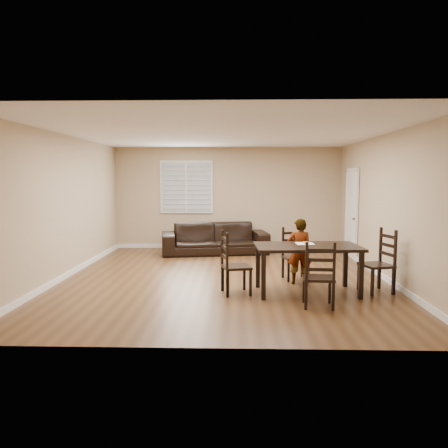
{
  "coord_description": "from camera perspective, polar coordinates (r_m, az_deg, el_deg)",
  "views": [
    {
      "loc": [
        0.24,
        -8.17,
        1.88
      ],
      "look_at": [
        -0.0,
        0.23,
        1.0
      ],
      "focal_mm": 35.0,
      "sensor_mm": 36.0,
      "label": 1
    }
  ],
  "objects": [
    {
      "name": "chair_right",
      "position": [
        7.71,
        20.08,
        -4.85
      ],
      "size": [
        0.55,
        0.57,
        1.06
      ],
      "rotation": [
        0.0,
        0.0,
        -1.31
      ],
      "color": "black",
      "rests_on": "ground"
    },
    {
      "name": "sofa",
      "position": [
        10.94,
        -1.21,
        -1.89
      ],
      "size": [
        2.76,
        1.44,
        0.77
      ],
      "primitive_type": "imported",
      "rotation": [
        0.0,
        0.0,
        0.16
      ],
      "color": "black",
      "rests_on": "ground"
    },
    {
      "name": "room",
      "position": [
        8.36,
        0.25,
        5.47
      ],
      "size": [
        6.04,
        7.04,
        2.72
      ],
      "color": "tan",
      "rests_on": "ground"
    },
    {
      "name": "child",
      "position": [
        7.88,
        9.82,
        -3.54
      ],
      "size": [
        0.45,
        0.31,
        1.18
      ],
      "primitive_type": "imported",
      "rotation": [
        0.0,
        0.0,
        3.07
      ],
      "color": "gray",
      "rests_on": "ground"
    },
    {
      "name": "dining_table",
      "position": [
        7.27,
        10.81,
        -3.44
      ],
      "size": [
        1.74,
        1.05,
        0.79
      ],
      "rotation": [
        0.0,
        0.0,
        0.06
      ],
      "color": "black",
      "rests_on": "ground"
    },
    {
      "name": "chair_near",
      "position": [
        8.34,
        9.08,
        -4.04
      ],
      "size": [
        0.5,
        0.48,
        0.97
      ],
      "rotation": [
        0.0,
        0.0,
        0.19
      ],
      "color": "black",
      "rests_on": "ground"
    },
    {
      "name": "ground",
      "position": [
        8.39,
        -0.03,
        -6.97
      ],
      "size": [
        7.0,
        7.0,
        0.0
      ],
      "primitive_type": "plane",
      "color": "brown",
      "rests_on": "ground"
    },
    {
      "name": "chair_left",
      "position": [
        7.12,
        0.63,
        -5.46
      ],
      "size": [
        0.53,
        0.55,
        1.03
      ],
      "rotation": [
        0.0,
        0.0,
        1.8
      ],
      "color": "black",
      "rests_on": "ground"
    },
    {
      "name": "chair_far",
      "position": [
        6.47,
        12.36,
        -6.97
      ],
      "size": [
        0.47,
        0.44,
        0.99
      ],
      "rotation": [
        0.0,
        0.0,
        3.07
      ],
      "color": "black",
      "rests_on": "ground"
    },
    {
      "name": "donut",
      "position": [
        7.44,
        10.67,
        -2.36
      ],
      "size": [
        0.1,
        0.1,
        0.04
      ],
      "color": "#B1783F",
      "rests_on": "napkin"
    },
    {
      "name": "napkin",
      "position": [
        7.44,
        10.5,
        -2.52
      ],
      "size": [
        0.3,
        0.3,
        0.0
      ],
      "primitive_type": "cube",
      "rotation": [
        0.0,
        0.0,
        0.05
      ],
      "color": "beige",
      "rests_on": "dining_table"
    }
  ]
}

